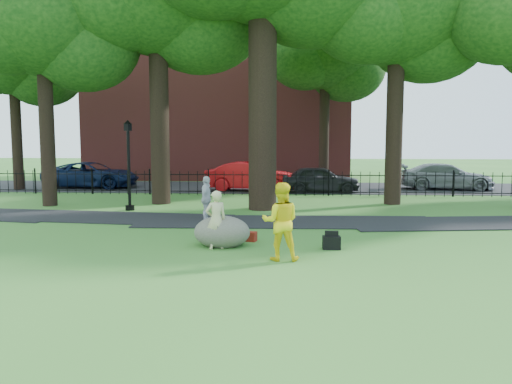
# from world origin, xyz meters

# --- Properties ---
(ground) EXTENTS (120.00, 120.00, 0.00)m
(ground) POSITION_xyz_m (0.00, 0.00, 0.00)
(ground) COLOR #2D6623
(ground) RESTS_ON ground
(footpath) EXTENTS (36.07, 3.85, 0.03)m
(footpath) POSITION_xyz_m (1.00, 3.90, 0.00)
(footpath) COLOR black
(footpath) RESTS_ON ground
(street) EXTENTS (80.00, 7.00, 0.02)m
(street) POSITION_xyz_m (0.00, 16.00, 0.00)
(street) COLOR black
(street) RESTS_ON ground
(iron_fence) EXTENTS (44.00, 0.04, 1.20)m
(iron_fence) POSITION_xyz_m (0.00, 12.00, 0.60)
(iron_fence) COLOR black
(iron_fence) RESTS_ON ground
(brick_building) EXTENTS (18.00, 8.00, 12.00)m
(brick_building) POSITION_xyz_m (-4.00, 24.00, 6.00)
(brick_building) COLOR maroon
(brick_building) RESTS_ON ground
(tree_row) EXTENTS (26.82, 7.96, 12.42)m
(tree_row) POSITION_xyz_m (0.52, 8.40, 8.15)
(tree_row) COLOR black
(tree_row) RESTS_ON ground
(woman) EXTENTS (0.64, 0.55, 1.50)m
(woman) POSITION_xyz_m (-0.77, -0.31, 0.75)
(woman) COLOR beige
(woman) RESTS_ON ground
(man) EXTENTS (0.89, 0.70, 1.80)m
(man) POSITION_xyz_m (0.89, -1.37, 0.90)
(man) COLOR yellow
(man) RESTS_ON ground
(pedestrian) EXTENTS (0.43, 0.92, 1.54)m
(pedestrian) POSITION_xyz_m (-1.73, 3.93, 0.77)
(pedestrian) COLOR silver
(pedestrian) RESTS_ON ground
(boulder) EXTENTS (1.57, 1.24, 0.86)m
(boulder) POSITION_xyz_m (-0.66, 0.03, 0.43)
(boulder) COLOR #5E5B4E
(boulder) RESTS_ON ground
(lamppost) EXTENTS (0.35, 0.35, 3.53)m
(lamppost) POSITION_xyz_m (-5.19, 6.35, 1.73)
(lamppost) COLOR black
(lamppost) RESTS_ON ground
(backpack) EXTENTS (0.45, 0.29, 0.34)m
(backpack) POSITION_xyz_m (2.16, -0.14, 0.17)
(backpack) COLOR black
(backpack) RESTS_ON ground
(red_bag) EXTENTS (0.43, 0.34, 0.26)m
(red_bag) POSITION_xyz_m (0.00, 0.71, 0.13)
(red_bag) COLOR maroon
(red_bag) RESTS_ON ground
(red_sedan) EXTENTS (4.93, 2.04, 1.59)m
(red_sedan) POSITION_xyz_m (-1.00, 13.94, 0.79)
(red_sedan) COLOR red
(red_sedan) RESTS_ON ground
(navy_van) EXTENTS (5.44, 2.73, 1.48)m
(navy_van) POSITION_xyz_m (-10.30, 15.16, 0.74)
(navy_van) COLOR #0B193A
(navy_van) RESTS_ON ground
(grey_car) EXTENTS (4.18, 1.84, 1.40)m
(grey_car) POSITION_xyz_m (2.66, 13.53, 0.70)
(grey_car) COLOR black
(grey_car) RESTS_ON ground
(silver_car) EXTENTS (5.17, 2.56, 1.45)m
(silver_car) POSITION_xyz_m (9.72, 15.50, 0.72)
(silver_car) COLOR gray
(silver_car) RESTS_ON ground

